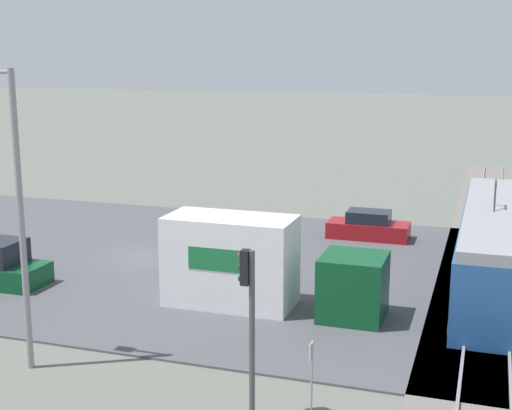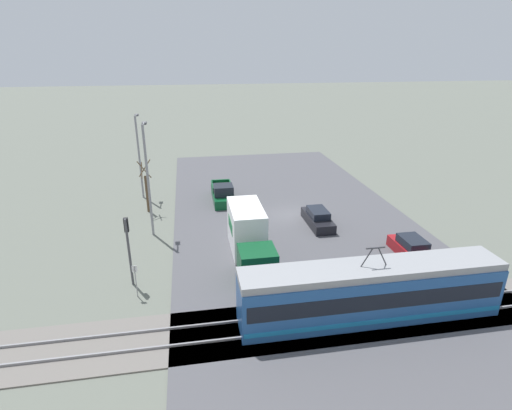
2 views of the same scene
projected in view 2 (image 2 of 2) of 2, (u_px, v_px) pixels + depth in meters
The scene contains 13 objects.
ground_plane at pixel (290, 216), 37.87m from camera, with size 320.00×320.00×0.00m, color #60665B.
road_surface at pixel (290, 215), 37.86m from camera, with size 21.60×47.70×0.08m.
rail_bed at pixel (357, 317), 23.38m from camera, with size 71.80×4.40×0.22m.
light_rail_tram at pixel (370, 292), 22.88m from camera, with size 15.21×2.59×4.50m.
box_truck at pixel (249, 236), 29.80m from camera, with size 2.47×8.57×3.53m.
pickup_truck at pixel (223, 194), 41.13m from camera, with size 2.09×5.52×1.92m.
sedan_car_0 at pixel (412, 249), 30.04m from camera, with size 1.84×4.33×1.50m.
sedan_car_1 at pixel (318, 218), 35.53m from camera, with size 1.77×4.75×1.47m.
traffic_light_pole at pixel (128, 242), 25.76m from camera, with size 0.28×0.47×4.75m.
street_tree at pixel (146, 189), 38.04m from camera, with size 1.21×1.01×5.15m.
street_lamp_near_crossing at pixel (148, 174), 32.26m from camera, with size 0.36×1.95×9.37m.
street_lamp_mid_block at pixel (139, 152), 41.01m from camera, with size 0.36×1.95×8.64m.
no_parking_sign at pixel (136, 278), 24.97m from camera, with size 0.32×0.08×2.21m.
Camera 2 is at (9.17, 33.87, 14.65)m, focal length 28.00 mm.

